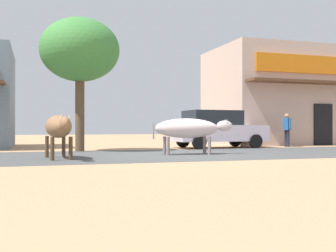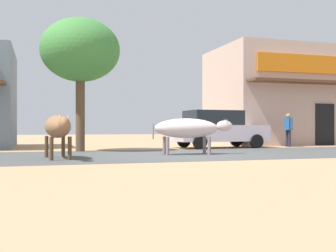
% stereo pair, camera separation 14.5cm
% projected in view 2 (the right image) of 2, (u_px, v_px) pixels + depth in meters
% --- Properties ---
extents(ground, '(80.00, 80.00, 0.00)m').
position_uv_depth(ground, '(180.00, 154.00, 13.94)').
color(ground, tan).
extents(asphalt_road, '(72.00, 5.97, 0.00)m').
position_uv_depth(asphalt_road, '(180.00, 154.00, 13.94)').
color(asphalt_road, '#4A4C4C').
rests_on(asphalt_road, ground).
extents(storefront_right_club, '(7.00, 6.09, 5.21)m').
position_uv_depth(storefront_right_club, '(278.00, 97.00, 23.20)').
color(storefront_right_club, '#C4A698').
rests_on(storefront_right_club, ground).
extents(roadside_tree, '(2.99, 2.99, 5.03)m').
position_uv_depth(roadside_tree, '(80.00, 51.00, 15.76)').
color(roadside_tree, brown).
rests_on(roadside_tree, ground).
extents(parked_hatchback_car, '(4.21, 2.09, 1.64)m').
position_uv_depth(parked_hatchback_car, '(217.00, 129.00, 18.35)').
color(parked_hatchback_car, silver).
rests_on(parked_hatchback_car, ground).
extents(cow_near_brown, '(0.87, 2.52, 1.26)m').
position_uv_depth(cow_near_brown, '(58.00, 127.00, 11.93)').
color(cow_near_brown, '#8B6341').
rests_on(cow_near_brown, ground).
extents(cow_far_dark, '(2.78, 0.92, 1.20)m').
position_uv_depth(cow_far_dark, '(188.00, 129.00, 13.87)').
color(cow_far_dark, beige).
rests_on(cow_far_dark, ground).
extents(pedestrian_by_shop, '(0.48, 0.61, 1.55)m').
position_uv_depth(pedestrian_by_shop, '(288.00, 127.00, 19.35)').
color(pedestrian_by_shop, '#262633').
rests_on(pedestrian_by_shop, ground).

